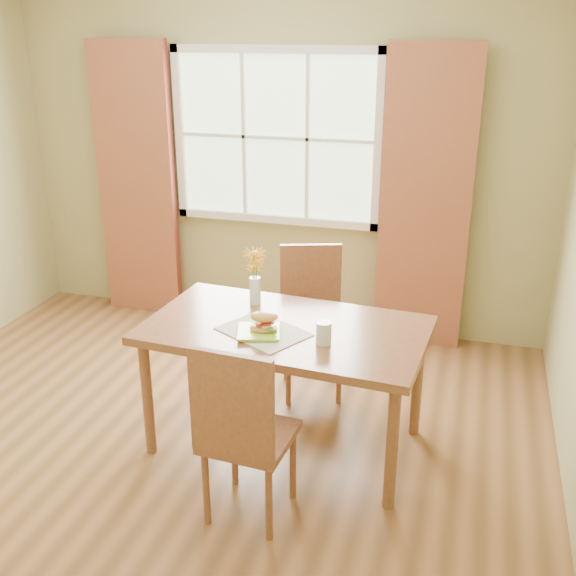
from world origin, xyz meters
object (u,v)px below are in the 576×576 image
(chair_near, at_px, (242,428))
(croissant_sandwich, at_px, (264,322))
(flower_vase, at_px, (255,270))
(chair_far, at_px, (311,313))
(dining_table, at_px, (285,339))
(water_glass, at_px, (324,333))

(chair_near, xyz_separation_m, croissant_sandwich, (-0.07, 0.57, 0.29))
(chair_near, distance_m, flower_vase, 1.08)
(chair_far, relative_size, flower_vase, 2.84)
(chair_near, distance_m, croissant_sandwich, 0.64)
(chair_near, bearing_deg, croissant_sandwich, 101.55)
(dining_table, relative_size, chair_far, 1.65)
(croissant_sandwich, xyz_separation_m, water_glass, (0.33, -0.02, -0.01))
(water_glass, xyz_separation_m, flower_vase, (-0.51, 0.41, 0.16))
(croissant_sandwich, bearing_deg, chair_near, -95.59)
(dining_table, xyz_separation_m, croissant_sandwich, (-0.08, -0.13, 0.15))
(croissant_sandwich, relative_size, water_glass, 1.40)
(flower_vase, bearing_deg, chair_near, -75.19)
(chair_near, xyz_separation_m, chair_far, (-0.02, 1.40, -0.00))
(chair_far, bearing_deg, croissant_sandwich, -112.19)
(chair_near, relative_size, croissant_sandwich, 5.69)
(chair_near, relative_size, flower_vase, 2.86)
(chair_far, xyz_separation_m, water_glass, (0.28, -0.85, 0.28))
(croissant_sandwich, height_order, flower_vase, flower_vase)
(croissant_sandwich, bearing_deg, flower_vase, 102.09)
(dining_table, distance_m, croissant_sandwich, 0.22)
(chair_near, bearing_deg, flower_vase, 109.11)
(chair_near, distance_m, water_glass, 0.67)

